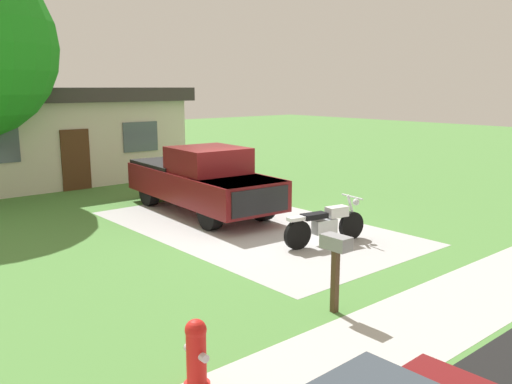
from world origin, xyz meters
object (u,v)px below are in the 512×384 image
Objects in this scene: pickup_truck at (200,179)px; fire_hydrant at (196,355)px; mailbox at (336,253)px; neighbor_house at (48,134)px; motorcycle at (326,224)px.

pickup_truck reaches higher than fire_hydrant.
neighbor_house reaches higher than mailbox.
motorcycle is at bearing -85.67° from pickup_truck.
fire_hydrant is 2.99m from mailbox.
fire_hydrant is at bearing -151.44° from motorcycle.
fire_hydrant is at bearing -172.01° from mailbox.
motorcycle is 1.75× the size of mailbox.
pickup_truck is (-0.34, 4.50, 0.48)m from motorcycle.
motorcycle is 0.38× the size of pickup_truck.
pickup_truck is 4.56× the size of mailbox.
pickup_truck is 9.23m from fire_hydrant.
neighbor_house is at bearing 86.25° from mailbox.
fire_hydrant is at bearing -124.92° from pickup_truck.
motorcycle is 3.82m from mailbox.
fire_hydrant is 16.19m from neighbor_house.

